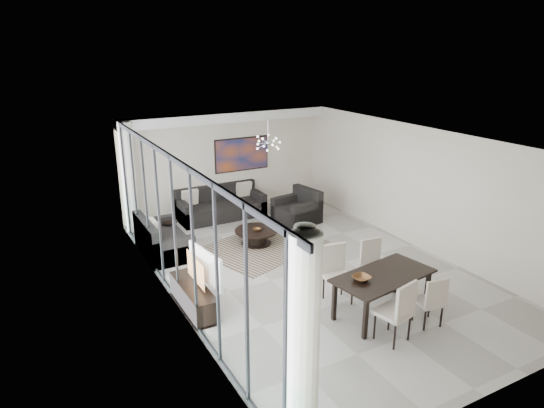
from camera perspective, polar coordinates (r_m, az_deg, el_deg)
room_shell at (r=10.35m, az=6.84°, el=-0.01°), size 6.00×9.00×2.90m
window_wall at (r=8.94m, az=-10.87°, el=-3.11°), size 0.37×8.95×2.90m
soffit at (r=13.50m, az=-5.29°, el=10.13°), size 5.98×0.40×0.26m
painting at (r=14.05m, az=-3.56°, el=5.86°), size 1.68×0.04×0.98m
chandelier at (r=12.10m, az=-0.49°, el=7.23°), size 0.66×0.66×0.71m
rug at (r=11.80m, az=-1.20°, el=-5.01°), size 3.25×2.85×0.01m
coffee_table at (r=11.89m, az=-1.86°, el=-3.77°), size 1.06×1.06×0.37m
bowl_coffee at (r=11.76m, az=-1.73°, el=-3.02°), size 0.21×0.21×0.06m
sofa_main at (r=13.73m, az=-6.06°, el=-0.38°), size 2.41×0.98×0.88m
loveseat at (r=11.63m, az=-12.84°, el=-4.33°), size 0.98×1.73×0.87m
armchair at (r=13.36m, az=3.06°, el=-0.80°), size 1.17×1.21×0.89m
side_table at (r=12.29m, az=-11.89°, el=-2.73°), size 0.38×0.38×0.52m
tv_console at (r=9.22m, az=-9.23°, el=-10.77°), size 0.43×1.52×0.47m
television at (r=9.02m, az=-8.47°, el=-7.40°), size 0.31×1.14×0.65m
dining_table at (r=8.97m, az=12.95°, el=-8.57°), size 2.00×1.22×0.78m
dining_chair_sw at (r=8.24m, az=14.75°, el=-11.76°), size 0.61×0.61×1.11m
dining_chair_se at (r=8.88m, az=18.34°, el=-10.54°), size 0.49×0.49×0.94m
dining_chair_nw at (r=9.32m, az=7.52°, el=-7.57°), size 0.57×0.57×1.10m
dining_chair_ne at (r=9.90m, az=11.81°, el=-6.54°), size 0.50×0.50×1.02m
bowl_dining at (r=8.63m, az=10.48°, el=-8.59°), size 0.34×0.34×0.08m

